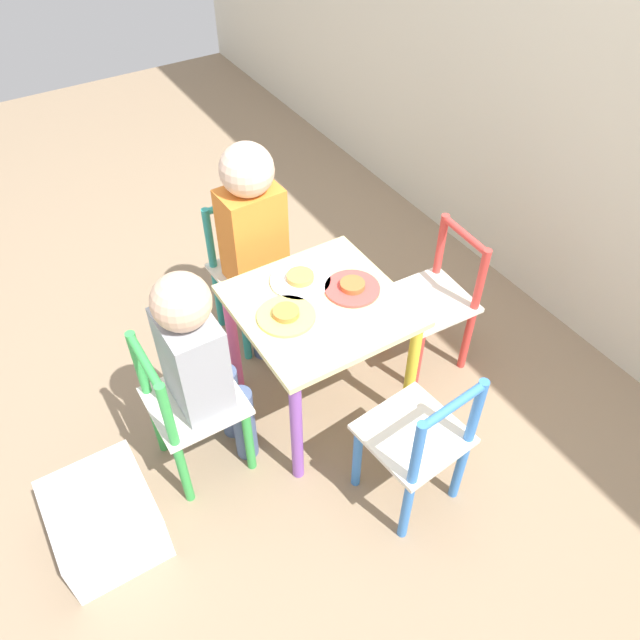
{
  "coord_description": "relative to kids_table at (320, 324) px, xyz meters",
  "views": [
    {
      "loc": [
        1.15,
        -0.71,
        1.72
      ],
      "look_at": [
        0.0,
        0.0,
        0.4
      ],
      "focal_mm": 35.0,
      "sensor_mm": 36.0,
      "label": 1
    }
  ],
  "objects": [
    {
      "name": "ground_plane",
      "position": [
        0.0,
        0.0,
        -0.38
      ],
      "size": [
        6.0,
        6.0,
        0.0
      ],
      "primitive_type": "plane",
      "color": "#8C755B"
    },
    {
      "name": "kids_table",
      "position": [
        0.0,
        0.0,
        0.0
      ],
      "size": [
        0.48,
        0.48,
        0.47
      ],
      "color": "beige",
      "rests_on": "ground_plane"
    },
    {
      "name": "chair_teal",
      "position": [
        -0.45,
        -0.02,
        -0.11
      ],
      "size": [
        0.27,
        0.27,
        0.53
      ],
      "rotation": [
        0.0,
        0.0,
        -4.68
      ],
      "color": "silver",
      "rests_on": "ground_plane"
    },
    {
      "name": "chair_green",
      "position": [
        0.0,
        -0.45,
        -0.11
      ],
      "size": [
        0.26,
        0.26,
        0.53
      ],
      "rotation": [
        0.0,
        0.0,
        -3.14
      ],
      "color": "silver",
      "rests_on": "ground_plane"
    },
    {
      "name": "chair_red",
      "position": [
        0.02,
        0.45,
        -0.11
      ],
      "size": [
        0.27,
        0.27,
        0.53
      ],
      "rotation": [
        0.0,
        0.0,
        -0.05
      ],
      "color": "silver",
      "rests_on": "ground_plane"
    },
    {
      "name": "chair_blue",
      "position": [
        0.45,
        0.04,
        -0.11
      ],
      "size": [
        0.28,
        0.28,
        0.53
      ],
      "rotation": [
        0.0,
        0.0,
        -1.47
      ],
      "color": "silver",
      "rests_on": "ground_plane"
    },
    {
      "name": "child_left",
      "position": [
        -0.39,
        -0.01,
        0.11
      ],
      "size": [
        0.22,
        0.2,
        0.8
      ],
      "rotation": [
        0.0,
        0.0,
        -4.68
      ],
      "color": "#4C608E",
      "rests_on": "ground_plane"
    },
    {
      "name": "child_front",
      "position": [
        0.0,
        -0.39,
        0.07
      ],
      "size": [
        0.2,
        0.21,
        0.75
      ],
      "rotation": [
        0.0,
        0.0,
        -3.14
      ],
      "color": "#4C608E",
      "rests_on": "ground_plane"
    },
    {
      "name": "plate_left",
      "position": [
        -0.11,
        0.0,
        0.1
      ],
      "size": [
        0.19,
        0.19,
        0.03
      ],
      "color": "white",
      "rests_on": "kids_table"
    },
    {
      "name": "plate_front",
      "position": [
        -0.0,
        -0.11,
        0.1
      ],
      "size": [
        0.17,
        0.17,
        0.03
      ],
      "color": "#EADB66",
      "rests_on": "kids_table"
    },
    {
      "name": "plate_back",
      "position": [
        0.0,
        0.11,
        0.1
      ],
      "size": [
        0.17,
        0.17,
        0.03
      ],
      "color": "#E54C47",
      "rests_on": "kids_table"
    },
    {
      "name": "storage_bin",
      "position": [
        0.1,
        -0.77,
        -0.28
      ],
      "size": [
        0.31,
        0.27,
        0.19
      ],
      "color": "silver",
      "rests_on": "ground_plane"
    }
  ]
}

